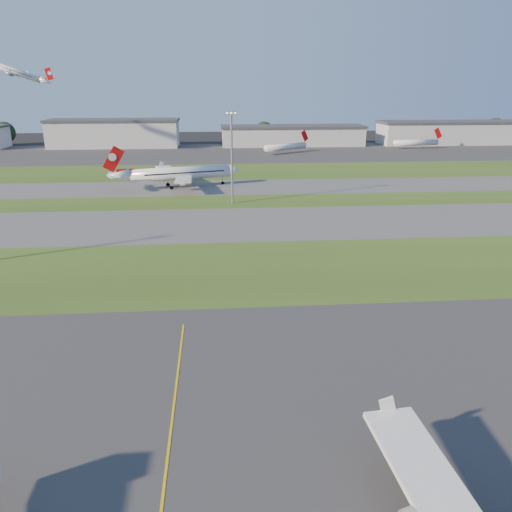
{
  "coord_description": "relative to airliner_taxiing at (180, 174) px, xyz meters",
  "views": [
    {
      "loc": [
        10.03,
        -35.1,
        32.47
      ],
      "look_at": [
        16.2,
        39.21,
        7.0
      ],
      "focal_mm": 35.0,
      "sensor_mm": 36.0,
      "label": 1
    }
  ],
  "objects": [
    {
      "name": "ground",
      "position": [
        1.75,
        -133.61,
        -4.6
      ],
      "size": [
        700.0,
        700.0,
        0.0
      ],
      "primitive_type": "plane",
      "color": "black",
      "rests_on": "ground"
    },
    {
      "name": "apron_near",
      "position": [
        1.75,
        -133.61,
        -4.59
      ],
      "size": [
        300.0,
        70.0,
        0.01
      ],
      "primitive_type": "cube",
      "color": "#333335",
      "rests_on": "ground"
    },
    {
      "name": "grass_strip_a",
      "position": [
        1.75,
        -81.61,
        -4.59
      ],
      "size": [
        300.0,
        34.0,
        0.01
      ],
      "primitive_type": "cube",
      "color": "#344B19",
      "rests_on": "ground"
    },
    {
      "name": "taxiway_a",
      "position": [
        1.75,
        -48.61,
        -4.59
      ],
      "size": [
        300.0,
        32.0,
        0.01
      ],
      "primitive_type": "cube",
      "color": "#515154",
      "rests_on": "ground"
    },
    {
      "name": "grass_strip_b",
      "position": [
        1.75,
        -23.61,
        -4.59
      ],
      "size": [
        300.0,
        18.0,
        0.01
      ],
      "primitive_type": "cube",
      "color": "#344B19",
      "rests_on": "ground"
    },
    {
      "name": "taxiway_b",
      "position": [
        1.75,
        -1.61,
        -4.59
      ],
      "size": [
        300.0,
        26.0,
        0.01
      ],
      "primitive_type": "cube",
      "color": "#515154",
      "rests_on": "ground"
    },
    {
      "name": "grass_strip_c",
      "position": [
        1.75,
        31.39,
        -4.59
      ],
      "size": [
        300.0,
        40.0,
        0.01
      ],
      "primitive_type": "cube",
      "color": "#344B19",
      "rests_on": "ground"
    },
    {
      "name": "apron_far",
      "position": [
        1.75,
        91.39,
        -4.59
      ],
      "size": [
        400.0,
        80.0,
        0.01
      ],
      "primitive_type": "cube",
      "color": "#333335",
      "rests_on": "ground"
    },
    {
      "name": "yellow_line",
      "position": [
        6.75,
        -133.61,
        -4.6
      ],
      "size": [
        0.25,
        60.0,
        0.02
      ],
      "primitive_type": "cube",
      "color": "gold",
      "rests_on": "ground"
    },
    {
      "name": "airliner_taxiing",
      "position": [
        0.0,
        0.0,
        0.0
      ],
      "size": [
        40.93,
        34.4,
        13.09
      ],
      "rotation": [
        0.0,
        0.0,
        3.42
      ],
      "color": "white",
      "rests_on": "ground"
    },
    {
      "name": "airliner_departing",
      "position": [
        -77.97,
        82.2,
        34.09
      ],
      "size": [
        28.71,
        24.36,
        8.96
      ],
      "rotation": [
        0.0,
        0.0,
        0.03
      ],
      "color": "white"
    },
    {
      "name": "mini_jet_near",
      "position": [
        48.21,
        86.65,
        -1.31
      ],
      "size": [
        24.93,
        17.03,
        9.48
      ],
      "rotation": [
        0.0,
        0.0,
        0.58
      ],
      "color": "white",
      "rests_on": "ground"
    },
    {
      "name": "mini_jet_far",
      "position": [
        121.7,
        100.28,
        -1.31
      ],
      "size": [
        28.55,
        6.81,
        9.48
      ],
      "rotation": [
        0.0,
        0.0,
        0.14
      ],
      "color": "white",
      "rests_on": "ground"
    },
    {
      "name": "light_mast_centre",
      "position": [
        16.75,
        -25.61,
        10.22
      ],
      "size": [
        3.2,
        0.7,
        25.8
      ],
      "color": "gray",
      "rests_on": "ground"
    },
    {
      "name": "hangar_west",
      "position": [
        -43.25,
        121.39,
        3.04
      ],
      "size": [
        71.4,
        23.0,
        15.2
      ],
      "color": "#A8AAB0",
      "rests_on": "ground"
    },
    {
      "name": "hangar_east",
      "position": [
        56.75,
        121.39,
        1.04
      ],
      "size": [
        81.6,
        23.0,
        11.2
      ],
      "color": "#A8AAB0",
      "rests_on": "ground"
    },
    {
      "name": "hangar_far_east",
      "position": [
        156.75,
        121.39,
        2.04
      ],
      "size": [
        96.9,
        23.0,
        13.2
      ],
      "color": "#A8AAB0",
      "rests_on": "ground"
    },
    {
      "name": "tree_west",
      "position": [
        -108.25,
        136.39,
        2.54
      ],
      "size": [
        12.1,
        12.1,
        13.2
      ],
      "color": "black",
      "rests_on": "ground"
    },
    {
      "name": "tree_mid_west",
      "position": [
        -18.25,
        132.39,
        1.24
      ],
      "size": [
        9.9,
        9.9,
        10.8
      ],
      "color": "black",
      "rests_on": "ground"
    },
    {
      "name": "tree_mid_east",
      "position": [
        41.75,
        135.39,
        2.22
      ],
      "size": [
        11.55,
        11.55,
        12.6
      ],
      "color": "black",
      "rests_on": "ground"
    },
    {
      "name": "tree_east",
      "position": [
        116.75,
        133.39,
        1.56
      ],
      "size": [
        10.45,
        10.45,
        11.4
      ],
      "color": "black",
      "rests_on": "ground"
    },
    {
      "name": "tree_far_east",
      "position": [
        186.75,
        137.39,
        2.87
      ],
      "size": [
        12.65,
        12.65,
        13.8
      ],
      "color": "black",
      "rests_on": "ground"
    }
  ]
}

